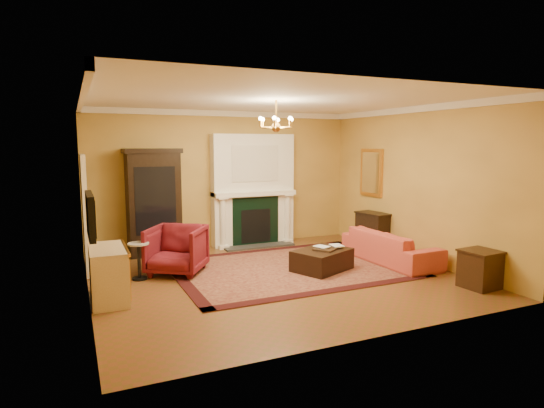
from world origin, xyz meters
TOP-DOWN VIEW (x-y plane):
  - floor at (0.00, 0.00)m, footprint 6.00×5.50m
  - ceiling at (0.00, 0.00)m, footprint 6.00×5.50m
  - wall_back at (0.00, 2.76)m, footprint 6.00×0.02m
  - wall_front at (0.00, -2.76)m, footprint 6.00×0.02m
  - wall_left at (-3.01, 0.00)m, footprint 0.02×5.50m
  - wall_right at (3.01, 0.00)m, footprint 0.02×5.50m
  - fireplace at (0.60, 2.57)m, footprint 1.90×0.70m
  - crown_molding at (0.00, 0.96)m, footprint 6.00×5.50m
  - doorway at (-2.95, 1.70)m, footprint 0.08×1.05m
  - tv_panel at (-2.95, -0.60)m, footprint 0.09×0.95m
  - gilt_mirror at (2.97, 1.40)m, footprint 0.06×0.76m
  - chandelier at (-0.00, 0.00)m, footprint 0.63×0.55m
  - oriental_rug at (0.44, 0.39)m, footprint 4.18×3.15m
  - china_cabinet at (-1.63, 2.49)m, footprint 1.07×0.52m
  - wingback_armchair at (-1.52, 0.90)m, footprint 1.23×1.21m
  - pedestal_table at (-2.18, 0.79)m, footprint 0.35×0.35m
  - commode at (-2.73, -0.08)m, footprint 0.50×1.05m
  - coral_sofa at (2.44, 0.00)m, footprint 0.68×2.12m
  - end_table at (2.72, -1.87)m, footprint 0.53×0.53m
  - console_table at (2.78, 1.03)m, footprint 0.50×0.75m
  - leather_ottoman at (0.92, 0.00)m, footprint 1.21×1.06m
  - ottoman_tray at (1.00, -0.00)m, footprint 0.57×0.54m
  - book_a at (0.84, 0.01)m, footprint 0.20×0.09m
  - book_b at (1.14, 0.05)m, footprint 0.20×0.04m
  - topiary_left at (-0.13, 2.53)m, footprint 0.16×0.16m
  - topiary_right at (1.11, 2.53)m, footprint 0.14×0.14m

SIDE VIEW (x-z plane):
  - floor at x=0.00m, z-range -0.02..0.00m
  - oriental_rug at x=0.44m, z-range 0.00..0.02m
  - leather_ottoman at x=0.92m, z-range 0.02..0.39m
  - end_table at x=2.72m, z-range 0.00..0.58m
  - pedestal_table at x=-2.18m, z-range 0.05..0.68m
  - console_table at x=2.78m, z-range 0.00..0.78m
  - commode at x=-2.73m, z-range 0.00..0.78m
  - ottoman_tray at x=1.00m, z-range 0.39..0.42m
  - coral_sofa at x=2.44m, z-range 0.00..0.82m
  - wingback_armchair at x=-1.52m, z-range 0.00..0.94m
  - book_a at x=0.84m, z-range 0.42..0.69m
  - book_b at x=1.14m, z-range 0.42..0.69m
  - doorway at x=-2.95m, z-range 0.00..2.10m
  - china_cabinet at x=-1.63m, z-range 0.00..2.09m
  - fireplace at x=0.60m, z-range -0.06..2.44m
  - tv_panel at x=-2.95m, z-range 1.06..1.64m
  - topiary_right at x=1.11m, z-range 1.25..1.63m
  - topiary_left at x=-0.13m, z-range 1.25..1.68m
  - wall_back at x=0.00m, z-range 0.00..3.00m
  - wall_front at x=0.00m, z-range 0.00..3.00m
  - wall_left at x=-3.01m, z-range 0.00..3.00m
  - wall_right at x=3.01m, z-range 0.00..3.00m
  - gilt_mirror at x=2.97m, z-range 1.12..2.17m
  - chandelier at x=0.00m, z-range 2.34..2.87m
  - crown_molding at x=0.00m, z-range 2.88..3.00m
  - ceiling at x=0.00m, z-range 3.00..3.02m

